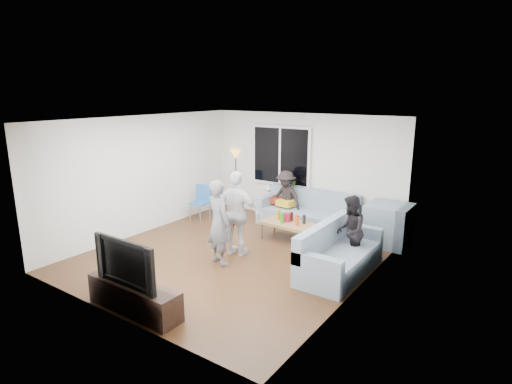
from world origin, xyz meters
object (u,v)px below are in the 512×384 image
Objects in this scene: side_chair at (200,203)px; player_right at (237,214)px; spectator_back at (286,197)px; television at (131,261)px; tv_console at (134,297)px; coffee_table at (288,231)px; player_left at (219,222)px; sofa_back_section at (307,210)px; sofa_right_section at (341,250)px; spectator_right at (350,231)px; floor_lamp at (236,179)px.

player_right reaches higher than side_chair.
side_chair is at bearing -144.61° from spectator_back.
tv_console is at bearing 0.00° from television.
side_chair is (-2.50, 0.00, 0.23)m from coffee_table.
player_left is 1.33× the size of television.
player_right is (-0.42, -1.23, 0.62)m from coffee_table.
player_right is at bearing -98.68° from sofa_back_section.
spectator_back is 0.80× the size of tv_console.
sofa_right_section is 0.44m from spectator_right.
coffee_table is 2.96m from floor_lamp.
television reaches higher than tv_console.
spectator_right is 3.83m from tv_console.
spectator_right is at bearing -130.48° from player_left.
floor_lamp is at bearing -61.60° from player_right.
floor_lamp is at bearing 112.36° from tv_console.
television is (-1.91, -3.30, 0.13)m from spectator_right.
player_left is 2.10m from tv_console.
spectator_right is at bearing -16.13° from side_chair.
player_left is at bearing -78.73° from spectator_back.
spectator_back reaches higher than sofa_right_section.
player_left is at bearing -49.59° from side_chair.
player_left is at bearing -57.26° from floor_lamp.
sofa_right_section is (1.64, -1.85, 0.00)m from sofa_back_section.
floor_lamp is 3.41m from player_right.
coffee_table is 0.69× the size of tv_console.
floor_lamp is 1.22× the size of spectator_back.
sofa_back_section is 2.50m from floor_lamp.
spectator_right is 3.81m from television.
spectator_right is at bearing 0.00° from sofa_right_section.
player_right is at bearing -52.31° from floor_lamp.
side_chair is at bearing -23.30° from player_left.
television is (-1.91, -2.92, 0.36)m from sofa_right_section.
sofa_back_section is at bearing 86.81° from television.
floor_lamp reaches higher than spectator_back.
coffee_table is at bearing -30.50° from floor_lamp.
spectator_right is (4.07, -1.96, -0.13)m from floor_lamp.
side_chair is 2.11m from spectator_back.
player_left is (2.08, -1.76, 0.36)m from side_chair.
coffee_table is 0.92× the size of television.
tv_console is at bearing -69.60° from side_chair.
side_chair is 4.10m from spectator_right.
sofa_back_section is 2.28m from player_right.
sofa_back_section is at bearing -150.52° from spectator_right.
television is at bearing 146.78° from sofa_right_section.
side_chair is 0.54× the size of tv_console.
coffee_table is 0.84× the size of spectator_right.
spectator_right is at bearing -41.91° from sofa_back_section.
sofa_back_section is at bearing 12.86° from side_chair.
floor_lamp is 5.71m from tv_console.
player_left is at bearing 79.58° from player_right.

